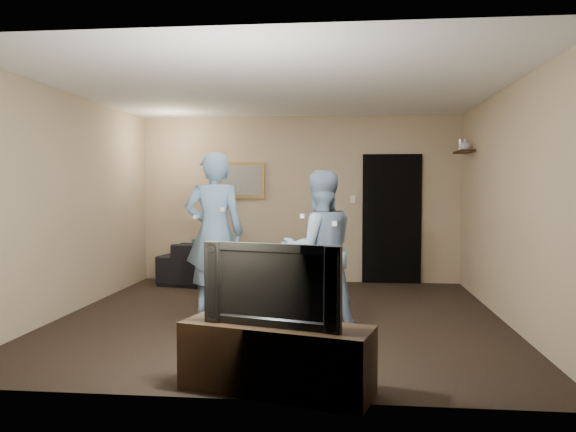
# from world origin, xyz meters

# --- Properties ---
(ground) EXTENTS (5.00, 5.00, 0.00)m
(ground) POSITION_xyz_m (0.00, 0.00, 0.00)
(ground) COLOR black
(ground) RESTS_ON ground
(ceiling) EXTENTS (5.00, 5.00, 0.04)m
(ceiling) POSITION_xyz_m (0.00, 0.00, 2.60)
(ceiling) COLOR silver
(ceiling) RESTS_ON wall_back
(wall_back) EXTENTS (5.00, 0.04, 2.60)m
(wall_back) POSITION_xyz_m (0.00, 2.50, 1.30)
(wall_back) COLOR tan
(wall_back) RESTS_ON ground
(wall_front) EXTENTS (5.00, 0.04, 2.60)m
(wall_front) POSITION_xyz_m (0.00, -2.50, 1.30)
(wall_front) COLOR tan
(wall_front) RESTS_ON ground
(wall_left) EXTENTS (0.04, 5.00, 2.60)m
(wall_left) POSITION_xyz_m (-2.50, 0.00, 1.30)
(wall_left) COLOR tan
(wall_left) RESTS_ON ground
(wall_right) EXTENTS (0.04, 5.00, 2.60)m
(wall_right) POSITION_xyz_m (2.50, 0.00, 1.30)
(wall_right) COLOR tan
(wall_right) RESTS_ON ground
(sofa) EXTENTS (2.37, 1.30, 0.65)m
(sofa) POSITION_xyz_m (-0.91, 1.96, 0.33)
(sofa) COLOR black
(sofa) RESTS_ON ground
(throw_pillow) EXTENTS (0.46, 0.22, 0.44)m
(throw_pillow) POSITION_xyz_m (-1.35, 1.96, 0.48)
(throw_pillow) COLOR #18483F
(throw_pillow) RESTS_ON sofa
(painting_frame) EXTENTS (0.72, 0.05, 0.57)m
(painting_frame) POSITION_xyz_m (-0.90, 2.48, 1.60)
(painting_frame) COLOR olive
(painting_frame) RESTS_ON wall_back
(painting_canvas) EXTENTS (0.62, 0.01, 0.47)m
(painting_canvas) POSITION_xyz_m (-0.90, 2.45, 1.60)
(painting_canvas) COLOR slate
(painting_canvas) RESTS_ON painting_frame
(doorway) EXTENTS (0.90, 0.06, 2.00)m
(doorway) POSITION_xyz_m (1.45, 2.47, 1.00)
(doorway) COLOR black
(doorway) RESTS_ON ground
(light_switch) EXTENTS (0.08, 0.02, 0.12)m
(light_switch) POSITION_xyz_m (0.85, 2.48, 1.30)
(light_switch) COLOR silver
(light_switch) RESTS_ON wall_back
(wall_shelf) EXTENTS (0.20, 0.60, 0.03)m
(wall_shelf) POSITION_xyz_m (2.39, 1.80, 1.99)
(wall_shelf) COLOR black
(wall_shelf) RESTS_ON wall_right
(shelf_vase) EXTENTS (0.19, 0.19, 0.16)m
(shelf_vase) POSITION_xyz_m (2.39, 1.75, 2.08)
(shelf_vase) COLOR silver
(shelf_vase) RESTS_ON wall_shelf
(shelf_figurine) EXTENTS (0.06, 0.06, 0.18)m
(shelf_figurine) POSITION_xyz_m (2.39, 2.04, 2.09)
(shelf_figurine) COLOR silver
(shelf_figurine) RESTS_ON wall_shelf
(tv_console) EXTENTS (1.47, 0.80, 0.50)m
(tv_console) POSITION_xyz_m (0.24, -2.32, 0.25)
(tv_console) COLOR black
(tv_console) RESTS_ON ground
(television) EXTENTS (1.04, 0.41, 0.60)m
(television) POSITION_xyz_m (0.24, -2.32, 0.80)
(television) COLOR black
(television) RESTS_ON tv_console
(wii_player_left) EXTENTS (0.77, 0.58, 1.91)m
(wii_player_left) POSITION_xyz_m (-0.82, 0.21, 0.95)
(wii_player_left) COLOR #78A2D1
(wii_player_left) RESTS_ON ground
(wii_player_right) EXTENTS (0.97, 0.86, 1.67)m
(wii_player_right) POSITION_xyz_m (0.47, -0.48, 0.83)
(wii_player_right) COLOR #85A1C2
(wii_player_right) RESTS_ON ground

